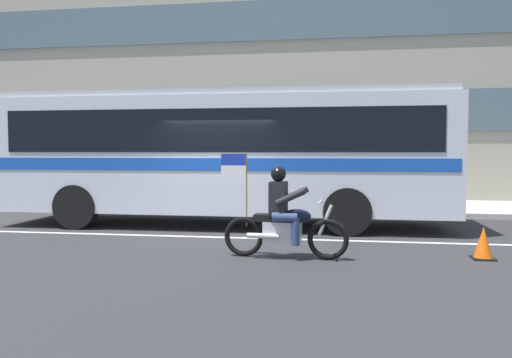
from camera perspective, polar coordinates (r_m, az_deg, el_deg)
ground_plane at (r=11.37m, az=-4.40°, el=-6.06°), size 60.00×60.00×0.00m
sidewalk_curb at (r=16.33m, az=-0.31°, el=-2.96°), size 28.00×3.80×0.15m
lane_center_stripe at (r=10.80m, az=-5.12°, el=-6.53°), size 26.60×0.14×0.01m
office_building_facade at (r=18.70m, az=0.81°, el=11.70°), size 28.00×0.89×9.17m
transit_bus at (r=12.41m, az=-3.53°, el=3.45°), size 10.69×2.65×3.22m
motorcycle_with_rider at (r=8.61m, az=3.15°, el=-4.55°), size 2.19×0.64×1.78m
fire_hydrant at (r=15.35m, az=2.91°, el=-1.70°), size 0.22×0.30×0.75m
traffic_cone at (r=9.39m, az=24.27°, el=-6.70°), size 0.36×0.36×0.55m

